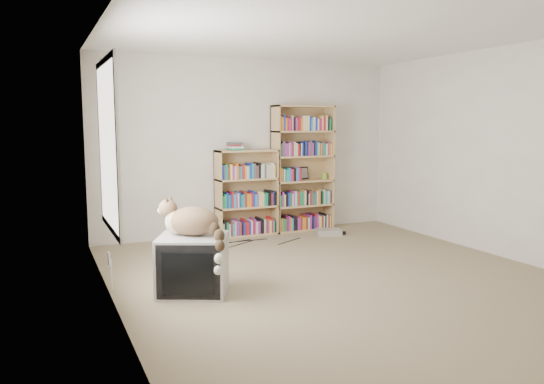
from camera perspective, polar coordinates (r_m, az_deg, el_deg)
name	(u,v)px	position (r m, az deg, el deg)	size (l,w,h in m)	color
floor	(338,277)	(5.66, 7.08, -9.06)	(4.50, 5.00, 0.01)	gray
wall_back	(249,147)	(7.68, -2.48, 4.82)	(4.50, 0.02, 2.50)	silver
wall_left	(110,165)	(4.68, -16.99, 2.81)	(0.02, 5.00, 2.50)	silver
wall_right	(503,153)	(6.88, 23.56, 3.90)	(0.02, 5.00, 2.50)	silver
ceiling	(342,31)	(5.50, 7.52, 16.79)	(4.50, 5.00, 0.02)	white
window	(108,146)	(4.87, -17.21, 4.74)	(0.02, 1.22, 1.52)	white
crt_tv	(193,264)	(5.12, -8.48, -7.70)	(0.81, 0.78, 0.55)	#A8A8AA
cat	(196,226)	(5.00, -8.16, -3.63)	(0.62, 0.81, 0.60)	#3D2819
bookcase_tall	(302,172)	(7.90, 3.28, 2.19)	(0.93, 0.30, 1.85)	tan
bookcase_short	(247,197)	(7.58, -2.76, -0.49)	(0.89, 0.30, 1.22)	tan
book_stack	(234,146)	(7.43, -4.06, 4.93)	(0.20, 0.26, 0.11)	red
green_mug	(324,176)	(8.07, 5.61, 1.73)	(0.08, 0.08, 0.09)	#72A22E
framed_print	(304,173)	(8.01, 3.43, 2.06)	(0.14, 0.01, 0.19)	black
dvd_player	(329,232)	(7.70, 6.13, -4.29)	(0.35, 0.25, 0.08)	silver
wall_outlet	(109,259)	(5.30, -17.13, -6.89)	(0.01, 0.08, 0.13)	silver
floor_cables	(257,243)	(7.12, -1.63, -5.51)	(1.20, 0.70, 0.01)	black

